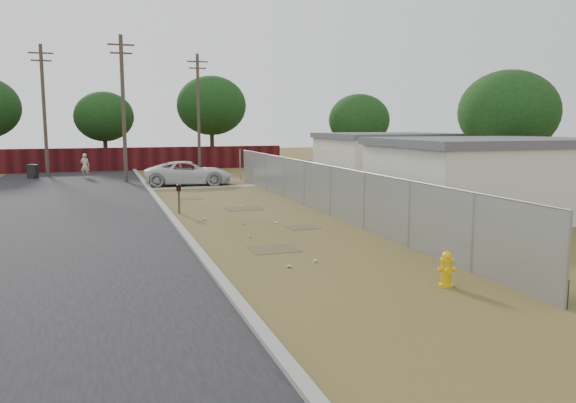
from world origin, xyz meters
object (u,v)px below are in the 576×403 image
object	(u,v)px
pedestrian	(85,166)
pickup_truck	(189,173)
fire_hydrant	(447,269)
mailbox	(179,190)
trash_bin	(33,171)

from	to	relation	value
pedestrian	pickup_truck	bearing A→B (deg)	153.75
fire_hydrant	pedestrian	size ratio (longest dim) A/B	0.51
fire_hydrant	mailbox	size ratio (longest dim) A/B	0.70
mailbox	pedestrian	bearing A→B (deg)	103.07
mailbox	pickup_truck	size ratio (longest dim) A/B	0.24
pedestrian	trash_bin	xyz separation A→B (m)	(-3.34, 0.98, -0.36)
pickup_truck	pedestrian	size ratio (longest dim) A/B	3.08
fire_hydrant	mailbox	xyz separation A→B (m)	(-4.34, 12.41, 0.57)
fire_hydrant	pickup_truck	bearing A→B (deg)	95.74
fire_hydrant	mailbox	world-z (taller)	mailbox
pickup_truck	trash_bin	world-z (taller)	pickup_truck
fire_hydrant	pickup_truck	xyz separation A→B (m)	(-2.31, 23.02, 0.32)
fire_hydrant	pickup_truck	size ratio (longest dim) A/B	0.16
pedestrian	trash_bin	size ratio (longest dim) A/B	1.79
trash_bin	fire_hydrant	bearing A→B (deg)	-69.06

